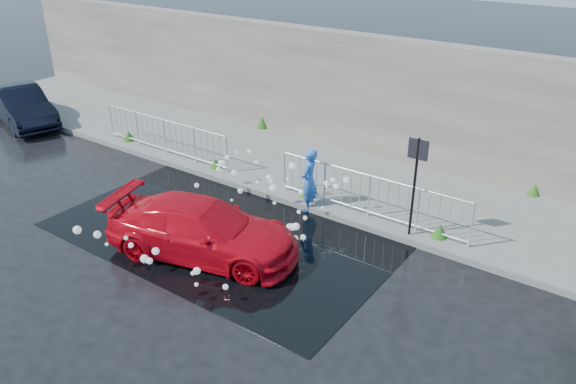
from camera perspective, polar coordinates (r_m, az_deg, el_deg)
name	(u,v)px	position (r m, az deg, el deg)	size (l,w,h in m)	color
ground	(182,242)	(13.15, -10.73, -5.02)	(90.00, 90.00, 0.00)	black
pavement	(304,168)	(16.51, 1.59, 2.48)	(30.00, 4.00, 0.15)	#5E5E5A
curb	(262,192)	(15.04, -2.67, 0.00)	(30.00, 0.25, 0.16)	#5E5E5A
retaining_wall	(344,90)	(17.66, 5.73, 10.25)	(30.00, 0.60, 3.50)	#554F48
puddle	(227,230)	(13.44, -6.21, -3.89)	(8.00, 5.00, 0.01)	black
sign_post	(416,172)	(12.51, 12.85, 2.01)	(0.45, 0.06, 2.50)	black
railing_left	(165,135)	(17.57, -12.41, 5.68)	(5.05, 0.05, 1.10)	silver
railing_right	(369,194)	(13.57, 8.25, -0.22)	(5.05, 0.05, 1.10)	silver
weeds	(291,163)	(16.22, 0.32, 2.98)	(12.17, 3.93, 0.40)	#1C4512
water_spray	(237,205)	(12.96, -5.17, -1.36)	(3.71, 5.44, 1.01)	white
red_car	(203,229)	(12.31, -8.68, -3.79)	(1.74, 4.27, 1.24)	red
dark_car	(22,106)	(22.26, -25.42, 7.91)	(1.42, 4.06, 1.34)	black
person	(309,180)	(13.93, 2.15, 1.18)	(0.60, 0.40, 1.65)	blue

